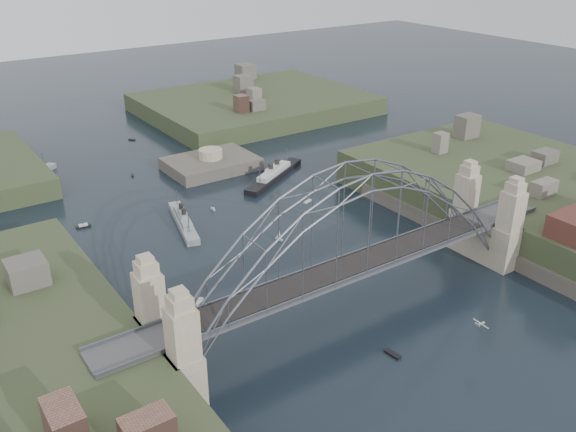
# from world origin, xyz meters

# --- Properties ---
(ground) EXTENTS (500.00, 500.00, 0.00)m
(ground) POSITION_xyz_m (0.00, 0.00, 0.00)
(ground) COLOR black
(ground) RESTS_ON ground
(bridge) EXTENTS (84.00, 13.80, 24.60)m
(bridge) POSITION_xyz_m (0.00, 0.00, 12.32)
(bridge) COLOR #4D4C4F
(bridge) RESTS_ON ground
(shore_east) EXTENTS (50.50, 90.00, 12.00)m
(shore_east) POSITION_xyz_m (57.32, 0.00, 1.97)
(shore_east) COLOR #354024
(shore_east) RESTS_ON ground
(headland_ne) EXTENTS (70.00, 55.00, 9.50)m
(headland_ne) POSITION_xyz_m (50.00, 110.00, 0.75)
(headland_ne) COLOR #354024
(headland_ne) RESTS_ON ground
(fort_island) EXTENTS (22.00, 16.00, 9.40)m
(fort_island) POSITION_xyz_m (12.00, 70.00, -0.34)
(fort_island) COLOR #504A40
(fort_island) RESTS_ON ground
(naval_cruiser_near) EXTENTS (7.43, 19.86, 5.94)m
(naval_cruiser_near) POSITION_xyz_m (-8.37, 44.14, 0.92)
(naval_cruiser_near) COLOR #969D9F
(naval_cruiser_near) RESTS_ON ground
(naval_cruiser_far) EXTENTS (14.04, 12.20, 5.53)m
(naval_cruiser_far) POSITION_xyz_m (-27.38, 89.51, 0.86)
(naval_cruiser_far) COLOR #969D9F
(naval_cruiser_far) RESTS_ON ground
(ocean_liner) EXTENTS (23.12, 15.28, 6.07)m
(ocean_liner) POSITION_xyz_m (21.66, 55.38, 0.94)
(ocean_liner) COLOR black
(ocean_liner) RESTS_ON ground
(aeroplane) EXTENTS (1.51, 2.84, 0.41)m
(aeroplane) POSITION_xyz_m (7.21, -19.14, 5.61)
(aeroplane) COLOR #B8BBBF
(small_boat_a) EXTENTS (2.28, 1.85, 0.45)m
(small_boat_a) POSITION_xyz_m (-19.22, 16.22, 0.15)
(small_boat_a) COLOR silver
(small_boat_a) RESTS_ON ground
(small_boat_b) EXTENTS (1.28, 1.82, 2.38)m
(small_boat_b) POSITION_xyz_m (4.20, 27.24, 0.99)
(small_boat_b) COLOR silver
(small_boat_b) RESTS_ON ground
(small_boat_c) EXTENTS (1.18, 2.72, 0.45)m
(small_boat_c) POSITION_xyz_m (-2.44, -12.18, 0.15)
(small_boat_c) COLOR silver
(small_boat_c) RESTS_ON ground
(small_boat_d) EXTENTS (2.35, 1.46, 0.45)m
(small_boat_d) POSITION_xyz_m (19.96, 39.06, 0.15)
(small_boat_d) COLOR silver
(small_boat_d) RESTS_ON ground
(small_boat_e) EXTENTS (3.09, 1.31, 1.43)m
(small_boat_e) POSITION_xyz_m (-25.87, 55.07, 0.28)
(small_boat_e) COLOR silver
(small_boat_e) RESTS_ON ground
(small_boat_f) EXTENTS (0.52, 1.46, 1.43)m
(small_boat_f) POSITION_xyz_m (0.23, 47.40, 0.30)
(small_boat_f) COLOR silver
(small_boat_f) RESTS_ON ground
(small_boat_h) EXTENTS (1.17, 1.95, 0.45)m
(small_boat_h) POSITION_xyz_m (-6.47, 77.06, 0.15)
(small_boat_h) COLOR silver
(small_boat_h) RESTS_ON ground
(small_boat_i) EXTENTS (1.92, 2.43, 1.43)m
(small_boat_i) POSITION_xyz_m (29.54, 10.00, 0.29)
(small_boat_i) COLOR silver
(small_boat_i) RESTS_ON ground
(small_boat_k) EXTENTS (1.76, 1.96, 0.45)m
(small_boat_k) POSITION_xyz_m (4.25, 104.36, 0.15)
(small_boat_k) COLOR silver
(small_boat_k) RESTS_ON ground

